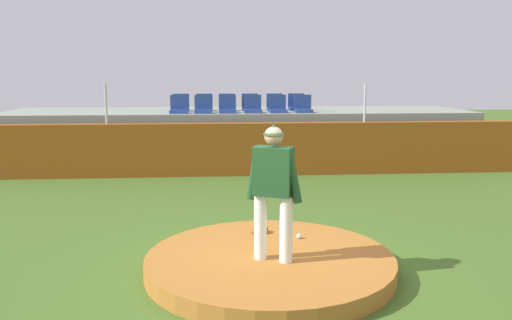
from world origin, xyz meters
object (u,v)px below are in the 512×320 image
at_px(stadium_chair_4, 278,107).
at_px(stadium_chair_10, 275,105).
at_px(stadium_chair_2, 227,107).
at_px(baseball, 299,236).
at_px(stadium_chair_6, 181,106).
at_px(fielding_glove, 260,230).
at_px(stadium_chair_1, 203,108).
at_px(pitcher, 273,183).
at_px(stadium_chair_11, 296,105).
at_px(stadium_chair_5, 303,107).
at_px(stadium_chair_7, 204,106).
at_px(stadium_chair_0, 179,108).
at_px(stadium_chair_3, 253,107).
at_px(stadium_chair_8, 227,105).
at_px(stadium_chair_9, 250,105).

distance_m(stadium_chair_4, stadium_chair_10, 0.89).
height_order(stadium_chair_2, stadium_chair_10, same).
height_order(baseball, stadium_chair_6, stadium_chair_6).
xyz_separation_m(fielding_glove, stadium_chair_4, (1.10, 6.94, 1.42)).
distance_m(stadium_chair_1, stadium_chair_4, 2.09).
bearing_deg(stadium_chair_2, stadium_chair_1, -0.43).
distance_m(pitcher, stadium_chair_10, 9.06).
bearing_deg(fielding_glove, stadium_chair_1, 63.96).
bearing_deg(stadium_chair_11, stadium_chair_5, 93.51).
height_order(stadium_chair_1, stadium_chair_4, same).
bearing_deg(stadium_chair_7, stadium_chair_0, 51.25).
xyz_separation_m(stadium_chair_2, stadium_chair_7, (-0.66, 0.90, 0.00)).
bearing_deg(stadium_chair_1, pitcher, 97.49).
relative_size(baseball, stadium_chair_10, 0.15).
bearing_deg(stadium_chair_3, pitcher, 87.70).
distance_m(stadium_chair_0, stadium_chair_3, 2.07).
height_order(stadium_chair_6, stadium_chair_11, same).
bearing_deg(pitcher, stadium_chair_3, 112.30).
distance_m(fielding_glove, stadium_chair_0, 7.31).
bearing_deg(baseball, stadium_chair_4, 85.70).
height_order(stadium_chair_8, stadium_chair_9, same).
relative_size(stadium_chair_7, stadium_chair_8, 1.00).
distance_m(pitcher, stadium_chair_0, 8.33).
height_order(stadium_chair_0, stadium_chair_6, same).
bearing_deg(stadium_chair_9, stadium_chair_7, 0.67).
relative_size(stadium_chair_8, stadium_chair_11, 1.00).
distance_m(baseball, stadium_chair_11, 8.38).
height_order(pitcher, fielding_glove, pitcher).
height_order(stadium_chair_1, stadium_chair_7, same).
xyz_separation_m(baseball, stadium_chair_5, (1.27, 7.27, 1.43)).
distance_m(stadium_chair_7, stadium_chair_9, 1.35).
xyz_separation_m(baseball, stadium_chair_6, (-2.22, 8.16, 1.43)).
xyz_separation_m(stadium_chair_0, stadium_chair_8, (1.37, 0.84, 0.00)).
relative_size(stadium_chair_0, stadium_chair_9, 1.00).
distance_m(pitcher, stadium_chair_5, 8.32).
height_order(stadium_chair_1, stadium_chair_11, same).
xyz_separation_m(pitcher, stadium_chair_0, (-1.74, 8.14, 0.43)).
bearing_deg(pitcher, stadium_chair_2, 117.36).
relative_size(stadium_chair_1, stadium_chair_6, 1.00).
distance_m(pitcher, stadium_chair_9, 9.04).
bearing_deg(stadium_chair_8, stadium_chair_4, 148.03).
bearing_deg(baseball, stadium_chair_11, 81.51).
xyz_separation_m(pitcher, stadium_chair_2, (-0.39, 8.10, 0.43)).
xyz_separation_m(stadium_chair_2, stadium_chair_9, (0.69, 0.92, 0.00)).
xyz_separation_m(stadium_chair_4, stadium_chair_5, (0.73, 0.02, 0.00)).
relative_size(pitcher, stadium_chair_6, 3.58).
height_order(stadium_chair_5, stadium_chair_9, same).
height_order(stadium_chair_0, stadium_chair_11, same).
bearing_deg(pitcher, stadium_chair_10, 107.96).
height_order(stadium_chair_3, stadium_chair_7, same).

